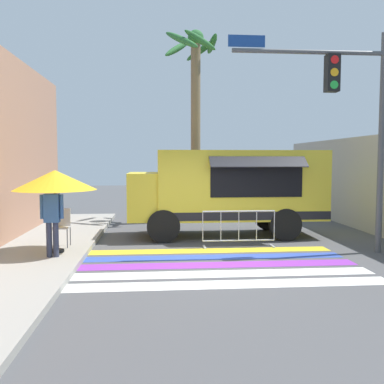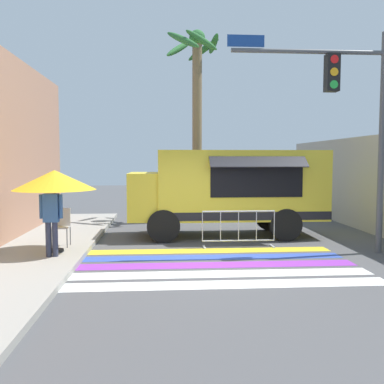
{
  "view_description": "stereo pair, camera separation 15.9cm",
  "coord_description": "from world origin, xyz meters",
  "px_view_note": "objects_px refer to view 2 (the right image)",
  "views": [
    {
      "loc": [
        -1.34,
        -9.86,
        2.37
      ],
      "look_at": [
        -0.33,
        2.17,
        1.46
      ],
      "focal_mm": 40.0,
      "sensor_mm": 36.0,
      "label": 1
    },
    {
      "loc": [
        -1.18,
        -9.87,
        2.37
      ],
      "look_at": [
        -0.33,
        2.17,
        1.46
      ],
      "focal_mm": 40.0,
      "sensor_mm": 36.0,
      "label": 2
    }
  ],
  "objects_px": {
    "folding_chair": "(62,223)",
    "barricade_front": "(238,229)",
    "patio_umbrella": "(55,180)",
    "food_truck": "(225,187)",
    "palm_tree": "(196,96)",
    "traffic_signal_pole": "(352,106)",
    "vendor_person": "(51,214)"
  },
  "relations": [
    {
      "from": "folding_chair",
      "to": "barricade_front",
      "type": "distance_m",
      "value": 4.68
    },
    {
      "from": "patio_umbrella",
      "to": "food_truck",
      "type": "bearing_deg",
      "value": 29.83
    },
    {
      "from": "patio_umbrella",
      "to": "folding_chair",
      "type": "bearing_deg",
      "value": 92.07
    },
    {
      "from": "patio_umbrella",
      "to": "palm_tree",
      "type": "bearing_deg",
      "value": 56.01
    },
    {
      "from": "folding_chair",
      "to": "barricade_front",
      "type": "xyz_separation_m",
      "value": [
        4.67,
        0.13,
        -0.23
      ]
    },
    {
      "from": "palm_tree",
      "to": "barricade_front",
      "type": "bearing_deg",
      "value": -81.38
    },
    {
      "from": "traffic_signal_pole",
      "to": "vendor_person",
      "type": "height_order",
      "value": "traffic_signal_pole"
    },
    {
      "from": "patio_umbrella",
      "to": "vendor_person",
      "type": "xyz_separation_m",
      "value": [
        0.03,
        -0.53,
        -0.76
      ]
    },
    {
      "from": "barricade_front",
      "to": "food_truck",
      "type": "bearing_deg",
      "value": 93.65
    },
    {
      "from": "food_truck",
      "to": "patio_umbrella",
      "type": "xyz_separation_m",
      "value": [
        -4.54,
        -2.6,
        0.36
      ]
    },
    {
      "from": "food_truck",
      "to": "barricade_front",
      "type": "height_order",
      "value": "food_truck"
    },
    {
      "from": "barricade_front",
      "to": "palm_tree",
      "type": "relative_size",
      "value": 0.28
    },
    {
      "from": "food_truck",
      "to": "folding_chair",
      "type": "relative_size",
      "value": 6.1
    },
    {
      "from": "vendor_person",
      "to": "traffic_signal_pole",
      "type": "bearing_deg",
      "value": -13.11
    },
    {
      "from": "palm_tree",
      "to": "vendor_person",
      "type": "bearing_deg",
      "value": -121.49
    },
    {
      "from": "food_truck",
      "to": "patio_umbrella",
      "type": "relative_size",
      "value": 2.98
    },
    {
      "from": "folding_chair",
      "to": "barricade_front",
      "type": "relative_size",
      "value": 0.49
    },
    {
      "from": "palm_tree",
      "to": "patio_umbrella",
      "type": "bearing_deg",
      "value": -123.99
    },
    {
      "from": "vendor_person",
      "to": "barricade_front",
      "type": "height_order",
      "value": "vendor_person"
    },
    {
      "from": "food_truck",
      "to": "traffic_signal_pole",
      "type": "relative_size",
      "value": 1.08
    },
    {
      "from": "traffic_signal_pole",
      "to": "patio_umbrella",
      "type": "bearing_deg",
      "value": 179.13
    },
    {
      "from": "patio_umbrella",
      "to": "vendor_person",
      "type": "relative_size",
      "value": 1.16
    },
    {
      "from": "folding_chair",
      "to": "palm_tree",
      "type": "xyz_separation_m",
      "value": [
        3.93,
        5.06,
        4.06
      ]
    },
    {
      "from": "barricade_front",
      "to": "patio_umbrella",
      "type": "bearing_deg",
      "value": -169.61
    },
    {
      "from": "folding_chair",
      "to": "palm_tree",
      "type": "distance_m",
      "value": 7.59
    },
    {
      "from": "barricade_front",
      "to": "palm_tree",
      "type": "xyz_separation_m",
      "value": [
        -0.75,
        4.93,
        4.29
      ]
    },
    {
      "from": "vendor_person",
      "to": "barricade_front",
      "type": "distance_m",
      "value": 4.85
    },
    {
      "from": "patio_umbrella",
      "to": "folding_chair",
      "type": "distance_m",
      "value": 1.36
    },
    {
      "from": "traffic_signal_pole",
      "to": "vendor_person",
      "type": "distance_m",
      "value": 7.71
    },
    {
      "from": "vendor_person",
      "to": "food_truck",
      "type": "bearing_deg",
      "value": 18.4
    },
    {
      "from": "folding_chair",
      "to": "traffic_signal_pole",
      "type": "bearing_deg",
      "value": 14.47
    },
    {
      "from": "traffic_signal_pole",
      "to": "folding_chair",
      "type": "height_order",
      "value": "traffic_signal_pole"
    }
  ]
}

